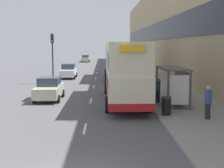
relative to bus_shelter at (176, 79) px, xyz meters
name	(u,v)px	position (x,y,z in m)	size (l,w,h in m)	color
pavement	(140,72)	(0.73, 26.65, -1.81)	(5.00, 93.00, 0.14)	gray
terrace_facade	(167,27)	(4.72, 26.65, 4.96)	(3.10, 93.00, 13.68)	tan
lane_mark_1	(85,129)	(-5.77, -5.33, -1.87)	(0.12, 2.00, 0.01)	silver
lane_mark_2	(91,101)	(-5.77, 2.48, -1.87)	(0.12, 2.00, 0.01)	silver
lane_mark_3	(94,87)	(-5.77, 10.30, -1.87)	(0.12, 2.00, 0.01)	silver
lane_mark_4	(96,78)	(-5.77, 18.12, -1.87)	(0.12, 2.00, 0.01)	silver
lane_mark_5	(97,73)	(-5.77, 25.94, -1.87)	(0.12, 2.00, 0.01)	silver
lane_mark_6	(98,69)	(-5.77, 33.76, -1.87)	(0.12, 2.00, 0.01)	silver
bus_shelter	(176,79)	(0.00, 0.00, 0.00)	(1.60, 4.20, 2.48)	#4C4C51
double_decker_bus_near	(125,71)	(-3.30, 1.90, 0.41)	(2.85, 11.42, 4.30)	beige
double_decker_bus_ahead	(116,60)	(-3.21, 17.60, 0.41)	(2.85, 11.19, 4.30)	beige
car_0	(68,71)	(-9.16, 18.39, -0.99)	(1.92, 4.48, 1.79)	silver
car_1	(49,89)	(-8.93, 2.98, -1.02)	(1.92, 4.25, 1.72)	#B7B799
car_2	(86,59)	(-9.06, 55.08, -1.04)	(1.99, 4.38, 1.67)	#B7B799
pedestrian_at_shelter	(208,102)	(0.80, -4.04, -0.81)	(0.36, 0.36, 1.81)	#23232D
pedestrian_1	(158,90)	(-1.01, 1.08, -0.86)	(0.34, 0.34, 1.71)	#23232D
litter_bin	(166,106)	(-1.22, -2.95, -1.21)	(0.55, 0.55, 1.05)	black
traffic_light_far_kerb	(52,50)	(-10.17, 12.71, 1.69)	(0.30, 0.32, 5.33)	black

